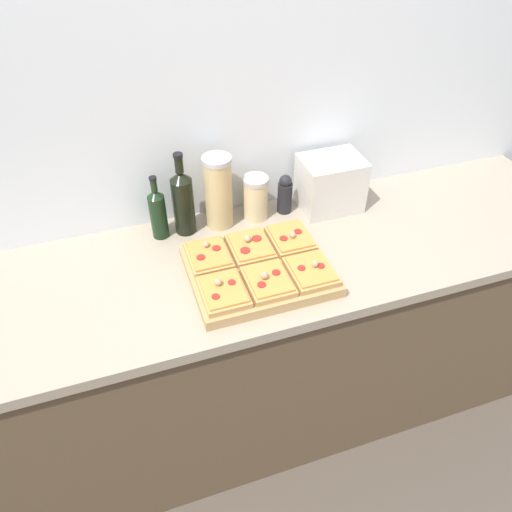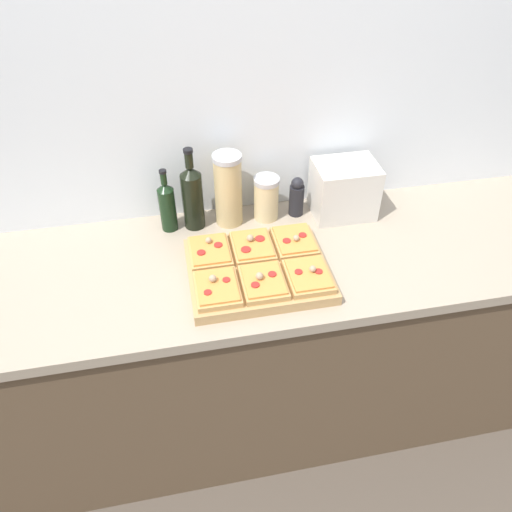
% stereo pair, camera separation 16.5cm
% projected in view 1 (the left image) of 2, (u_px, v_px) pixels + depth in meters
% --- Properties ---
extents(ground_plane, '(12.00, 12.00, 0.00)m').
position_uv_depth(ground_plane, '(278.00, 473.00, 2.10)').
color(ground_plane, '#4C4238').
extents(wall_back, '(6.00, 0.06, 2.50)m').
position_uv_depth(wall_back, '(221.00, 131.00, 1.78)').
color(wall_back, silver).
rests_on(wall_back, ground_plane).
extents(kitchen_counter, '(2.63, 0.67, 0.94)m').
position_uv_depth(kitchen_counter, '(253.00, 346.00, 2.03)').
color(kitchen_counter, brown).
rests_on(kitchen_counter, ground_plane).
extents(cutting_board, '(0.46, 0.38, 0.04)m').
position_uv_depth(cutting_board, '(259.00, 270.00, 1.66)').
color(cutting_board, tan).
rests_on(cutting_board, kitchen_counter).
extents(pizza_slice_back_left, '(0.14, 0.17, 0.05)m').
position_uv_depth(pizza_slice_back_left, '(209.00, 255.00, 1.66)').
color(pizza_slice_back_left, tan).
rests_on(pizza_slice_back_left, cutting_board).
extents(pizza_slice_back_center, '(0.14, 0.17, 0.05)m').
position_uv_depth(pizza_slice_back_center, '(250.00, 246.00, 1.70)').
color(pizza_slice_back_center, tan).
rests_on(pizza_slice_back_center, cutting_board).
extents(pizza_slice_back_right, '(0.14, 0.17, 0.05)m').
position_uv_depth(pizza_slice_back_right, '(290.00, 238.00, 1.73)').
color(pizza_slice_back_right, tan).
rests_on(pizza_slice_back_right, cutting_board).
extents(pizza_slice_front_left, '(0.14, 0.17, 0.05)m').
position_uv_depth(pizza_slice_front_left, '(223.00, 291.00, 1.53)').
color(pizza_slice_front_left, tan).
rests_on(pizza_slice_front_left, cutting_board).
extents(pizza_slice_front_center, '(0.14, 0.17, 0.05)m').
position_uv_depth(pizza_slice_front_center, '(268.00, 281.00, 1.57)').
color(pizza_slice_front_center, tan).
rests_on(pizza_slice_front_center, cutting_board).
extents(pizza_slice_front_right, '(0.14, 0.17, 0.05)m').
position_uv_depth(pizza_slice_front_right, '(311.00, 271.00, 1.61)').
color(pizza_slice_front_right, tan).
rests_on(pizza_slice_front_right, cutting_board).
extents(olive_oil_bottle, '(0.06, 0.06, 0.25)m').
position_uv_depth(olive_oil_bottle, '(158.00, 213.00, 1.76)').
color(olive_oil_bottle, black).
rests_on(olive_oil_bottle, kitchen_counter).
extents(wine_bottle, '(0.08, 0.08, 0.32)m').
position_uv_depth(wine_bottle, '(183.00, 201.00, 1.77)').
color(wine_bottle, black).
rests_on(wine_bottle, kitchen_counter).
extents(grain_jar_tall, '(0.10, 0.10, 0.28)m').
position_uv_depth(grain_jar_tall, '(218.00, 192.00, 1.79)').
color(grain_jar_tall, tan).
rests_on(grain_jar_tall, kitchen_counter).
extents(grain_jar_short, '(0.10, 0.10, 0.17)m').
position_uv_depth(grain_jar_short, '(256.00, 198.00, 1.86)').
color(grain_jar_short, beige).
rests_on(grain_jar_short, kitchen_counter).
extents(pepper_mill, '(0.06, 0.06, 0.16)m').
position_uv_depth(pepper_mill, '(285.00, 194.00, 1.90)').
color(pepper_mill, black).
rests_on(pepper_mill, kitchen_counter).
extents(toaster_oven, '(0.25, 0.18, 0.21)m').
position_uv_depth(toaster_oven, '(330.00, 183.00, 1.90)').
color(toaster_oven, beige).
rests_on(toaster_oven, kitchen_counter).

